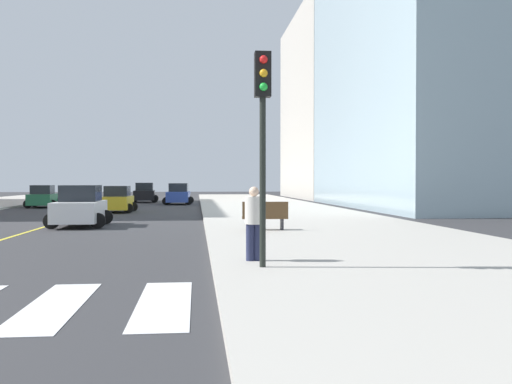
{
  "coord_description": "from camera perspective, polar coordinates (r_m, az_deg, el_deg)",
  "views": [
    {
      "loc": [
        6.85,
        -6.0,
        2.07
      ],
      "look_at": [
        9.96,
        24.6,
        1.51
      ],
      "focal_mm": 41.19,
      "sensor_mm": 36.0,
      "label": 1
    }
  ],
  "objects": [
    {
      "name": "park_bench",
      "position": [
        23.11,
        0.88,
        -2.37
      ],
      "size": [
        1.83,
        0.65,
        1.12
      ],
      "rotation": [
        0.0,
        0.0,
        1.52
      ],
      "color": "brown",
      "rests_on": "sidewalk_kerb_east"
    },
    {
      "name": "pedestrian_waiting_east",
      "position": [
        14.19,
        -0.2,
        -2.72
      ],
      "size": [
        0.44,
        0.44,
        1.79
      ],
      "rotation": [
        0.0,
        0.0,
        0.02
      ],
      "color": "#232847",
      "rests_on": "sidewalk_kerb_east"
    },
    {
      "name": "car_white_fourth",
      "position": [
        28.04,
        -16.71,
        -1.42
      ],
      "size": [
        2.69,
        4.26,
        1.89
      ],
      "rotation": [
        0.0,
        0.0,
        3.16
      ],
      "color": "silver",
      "rests_on": "ground"
    },
    {
      "name": "car_blue_third",
      "position": [
        52.8,
        -7.54,
        -0.24
      ],
      "size": [
        2.74,
        4.29,
        1.89
      ],
      "rotation": [
        0.0,
        0.0,
        3.11
      ],
      "color": "#2D479E",
      "rests_on": "ground"
    },
    {
      "name": "parking_garage_concrete",
      "position": [
        74.93,
        10.62,
        8.03
      ],
      "size": [
        18.0,
        24.0,
        22.4
      ],
      "primitive_type": "cube",
      "color": "#B2ADA3",
      "rests_on": "ground"
    },
    {
      "name": "sidewalk_kerb_east",
      "position": [
        26.62,
        5.83,
        -3.25
      ],
      "size": [
        10.0,
        120.0,
        0.15
      ],
      "primitive_type": "cube",
      "color": "#B2ADA3",
      "rests_on": "ground"
    },
    {
      "name": "car_yellow_fifth",
      "position": [
        40.03,
        -13.34,
        -0.76
      ],
      "size": [
        2.49,
        3.96,
        1.76
      ],
      "rotation": [
        0.0,
        0.0,
        3.13
      ],
      "color": "gold",
      "rests_on": "ground"
    },
    {
      "name": "car_black_second",
      "position": [
        58.5,
        -10.78,
        -0.11
      ],
      "size": [
        2.82,
        4.39,
        1.92
      ],
      "rotation": [
        0.0,
        0.0,
        3.19
      ],
      "color": "black",
      "rests_on": "ground"
    },
    {
      "name": "lane_divider_paint",
      "position": [
        46.55,
        -14.26,
        -1.52
      ],
      "size": [
        0.16,
        80.0,
        0.01
      ],
      "primitive_type": "cube",
      "color": "yellow",
      "rests_on": "ground"
    },
    {
      "name": "traffic_light_near_corner",
      "position": [
        13.16,
        0.66,
        7.38
      ],
      "size": [
        0.36,
        0.41,
        4.8
      ],
      "rotation": [
        0.0,
        0.0,
        3.14
      ],
      "color": "black",
      "rests_on": "sidewalk_kerb_east"
    },
    {
      "name": "car_green_nearest",
      "position": [
        49.16,
        -19.98,
        -0.46
      ],
      "size": [
        2.58,
        4.02,
        1.76
      ],
      "rotation": [
        0.0,
        0.0,
        0.05
      ],
      "color": "#236B42",
      "rests_on": "ground"
    }
  ]
}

